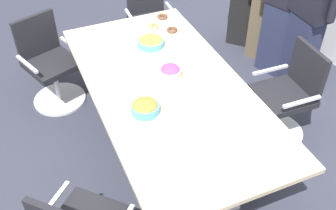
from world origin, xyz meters
The scene contains 12 objects.
ground_plane centered at (0.00, 0.00, -0.01)m, with size 10.00×10.00×0.01m, color #2D303D.
conference_table centered at (0.00, 0.00, 0.63)m, with size 2.40×1.20×0.75m.
office_chair_1 centered at (0.19, 1.10, 0.41)m, with size 0.56×0.56×0.91m.
office_chair_2 centered at (-1.55, 0.44, 0.41)m, with size 0.56×0.56×0.91m.
office_chair_3 centered at (-1.17, -0.79, 0.41)m, with size 0.70×0.70×0.91m.
person_standing_3 centered at (-0.36, 1.65, 0.95)m, with size 0.61×0.23×1.82m.
snack_bowl_pretzels centered at (0.22, -0.28, 0.80)m, with size 0.22×0.22×0.10m.
snack_bowl_chips_yellow centered at (-0.62, 0.09, 0.79)m, with size 0.24×0.24×0.09m.
snack_bowl_candy_mix centered at (-0.12, 0.07, 0.80)m, with size 0.18×0.18×0.10m.
donut_platter centered at (-0.90, 0.38, 0.77)m, with size 0.38×0.38×0.04m.
plate_stack centered at (0.53, -0.03, 0.77)m, with size 0.21×0.21×0.03m.
napkin_pile centered at (0.95, 0.41, 0.78)m, with size 0.17×0.17×0.05m, color white.
Camera 1 is at (2.38, -1.02, 2.78)m, focal length 43.39 mm.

